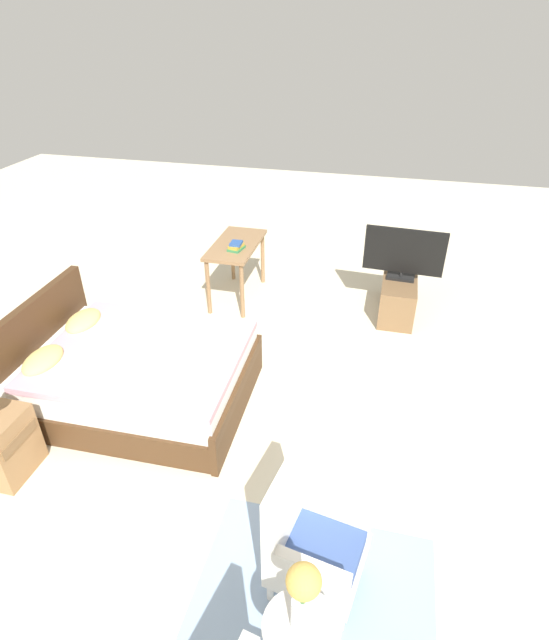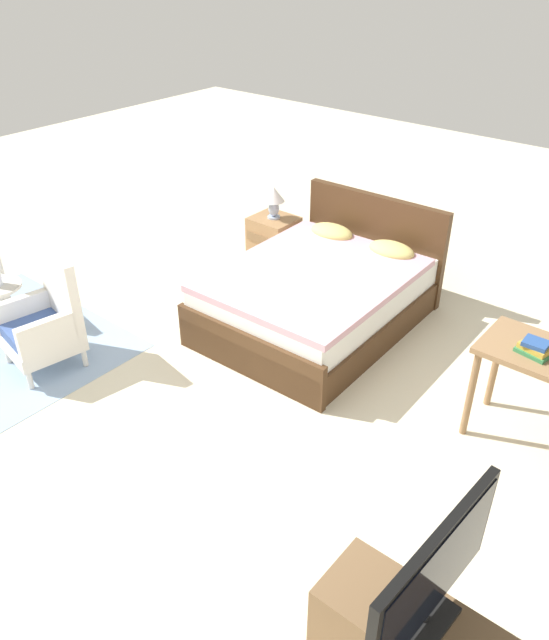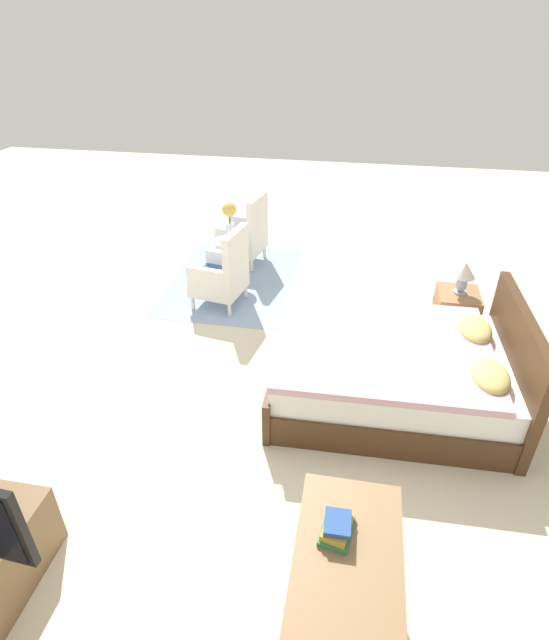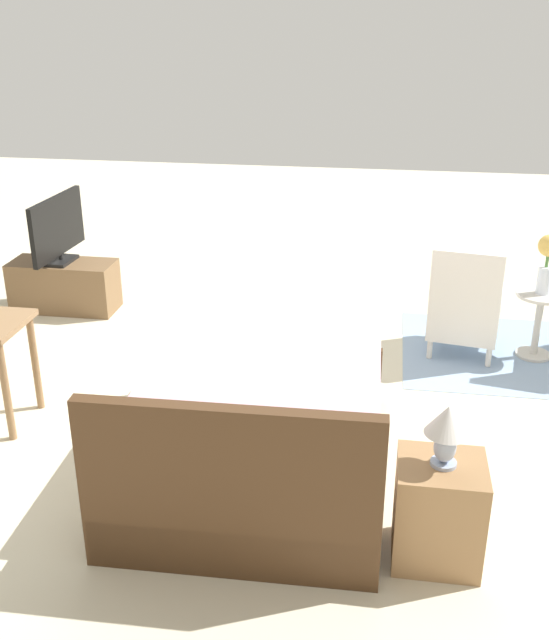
% 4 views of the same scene
% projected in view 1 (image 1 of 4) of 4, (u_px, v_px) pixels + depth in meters
% --- Properties ---
extents(ground_plane, '(16.00, 16.00, 0.00)m').
position_uv_depth(ground_plane, '(260.00, 413.00, 4.59)').
color(ground_plane, beige).
extents(bed, '(1.52, 2.01, 0.96)m').
position_uv_depth(bed, '(134.00, 374.00, 4.61)').
color(bed, '#472D19').
rests_on(bed, ground_plane).
extents(armchair_by_window_right, '(0.62, 0.62, 0.92)m').
position_uv_depth(armchair_by_window_right, '(310.00, 541.00, 3.07)').
color(armchair_by_window_right, white).
rests_on(armchair_by_window_right, floor_rug).
extents(flower_vase, '(0.17, 0.17, 0.48)m').
position_uv_depth(flower_vase, '(303.00, 593.00, 2.34)').
color(flower_vase, silver).
rests_on(flower_vase, side_table).
extents(nightstand, '(0.44, 0.41, 0.56)m').
position_uv_depth(nightstand, '(1.00, 445.00, 3.88)').
color(nightstand, '#997047').
rests_on(nightstand, ground_plane).
extents(tv_stand, '(0.96, 0.40, 0.46)m').
position_uv_depth(tv_stand, '(398.00, 295.00, 6.02)').
color(tv_stand, brown).
rests_on(tv_stand, ground_plane).
extents(tv_flatscreen, '(0.22, 0.91, 0.61)m').
position_uv_depth(tv_flatscreen, '(404.00, 253.00, 5.73)').
color(tv_flatscreen, black).
rests_on(tv_flatscreen, tv_stand).
extents(vanity_desk, '(1.04, 0.52, 0.74)m').
position_uv_depth(vanity_desk, '(236.00, 252.00, 6.12)').
color(vanity_desk, '#8E6B47').
rests_on(vanity_desk, ground_plane).
extents(book_stack, '(0.23, 0.18, 0.09)m').
position_uv_depth(book_stack, '(236.00, 246.00, 5.88)').
color(book_stack, '#337A47').
rests_on(book_stack, vanity_desk).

